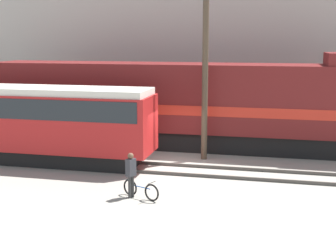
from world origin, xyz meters
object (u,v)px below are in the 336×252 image
object	(u,v)px
bicycle	(141,190)
person	(131,171)
streetcar	(23,119)
freight_locomotive	(182,104)
utility_pole_center	(205,75)

from	to	relation	value
bicycle	person	distance (m)	0.79
bicycle	streetcar	bearing A→B (deg)	150.79
freight_locomotive	utility_pole_center	world-z (taller)	utility_pole_center
bicycle	person	bearing A→B (deg)	178.53
utility_pole_center	streetcar	bearing A→B (deg)	-164.17
bicycle	utility_pole_center	bearing A→B (deg)	77.54
bicycle	utility_pole_center	size ratio (longest dim) A/B	0.19
freight_locomotive	bicycle	xyz separation A→B (m)	(0.22, -8.48, -2.03)
person	utility_pole_center	world-z (taller)	utility_pole_center
freight_locomotive	utility_pole_center	bearing A→B (deg)	-55.89
freight_locomotive	utility_pole_center	distance (m)	3.28
bicycle	person	world-z (taller)	person
streetcar	utility_pole_center	xyz separation A→B (m)	(8.20, 2.33, 2.01)
freight_locomotive	bicycle	bearing A→B (deg)	-88.54
person	utility_pole_center	bearing A→B (deg)	74.28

